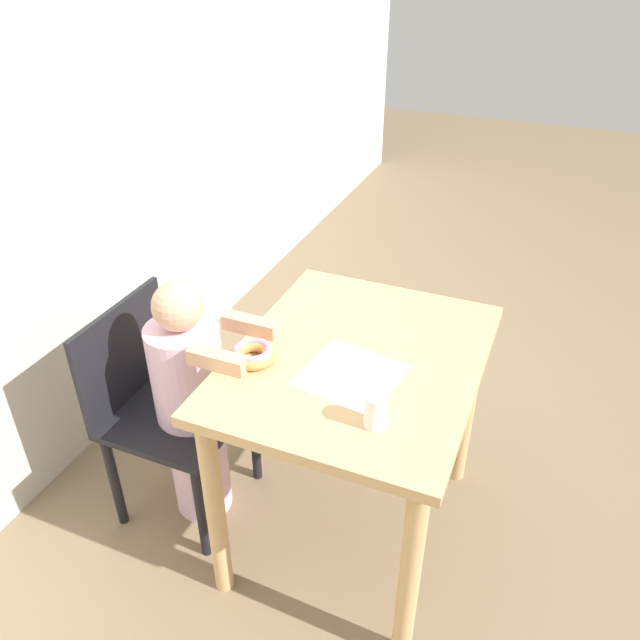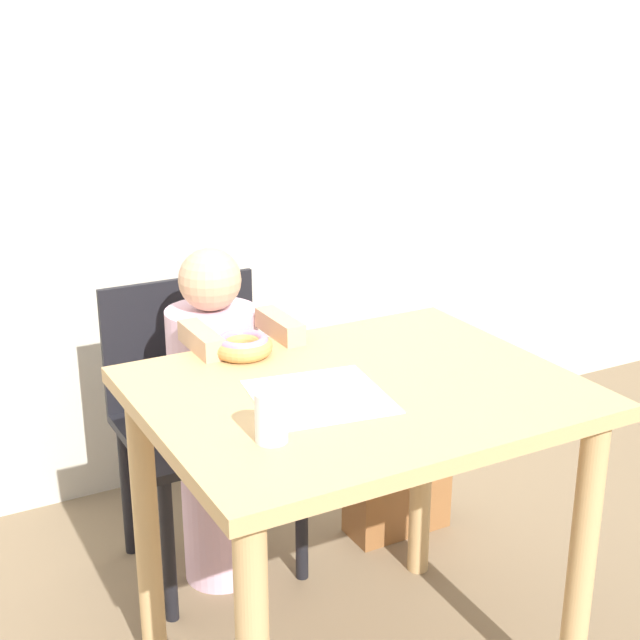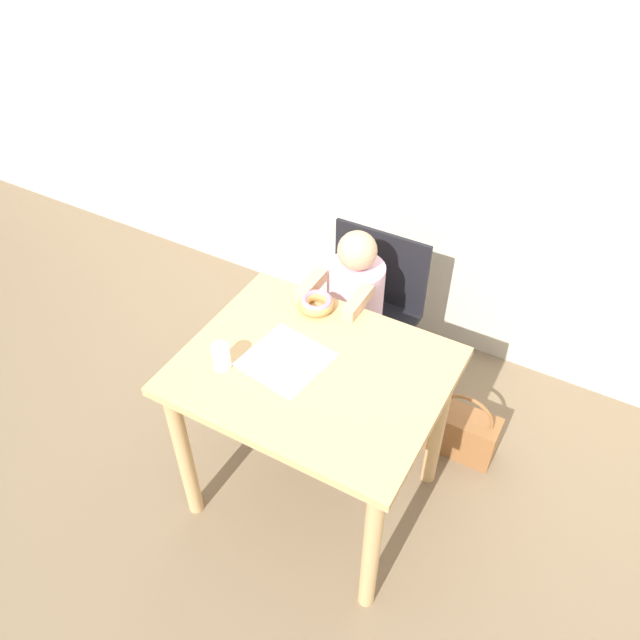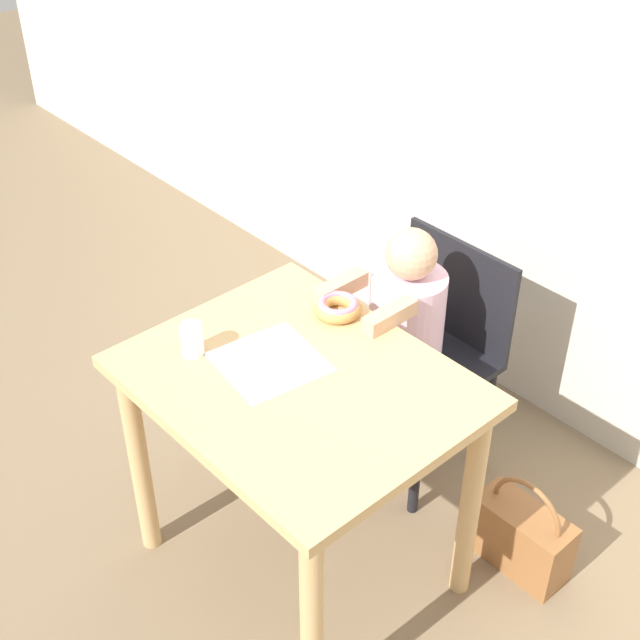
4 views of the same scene
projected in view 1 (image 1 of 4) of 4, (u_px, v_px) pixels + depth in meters
The scene contains 9 objects.
ground_plane at pixel (351, 524), 2.30m from camera, with size 12.00×12.00×0.00m, color #7A664C.
wall_back at pixel (14, 151), 2.02m from camera, with size 8.00×0.05×2.50m.
dining_table at pixel (356, 391), 1.96m from camera, with size 0.91×0.73×0.77m.
chair at pixel (165, 405), 2.19m from camera, with size 0.45×0.42×0.81m.
child_figure at pixel (193, 405), 2.13m from camera, with size 0.26×0.41×0.96m.
donut at pixel (253, 353), 1.85m from camera, with size 0.14×0.14×0.05m.
napkin at pixel (350, 375), 1.80m from camera, with size 0.30×0.30×0.00m.
handbag at pixel (278, 392), 2.76m from camera, with size 0.31×0.14×0.35m.
cup at pixel (376, 411), 1.60m from camera, with size 0.06×0.06×0.10m.
Camera 1 is at (-1.46, -0.49, 1.87)m, focal length 35.00 mm.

